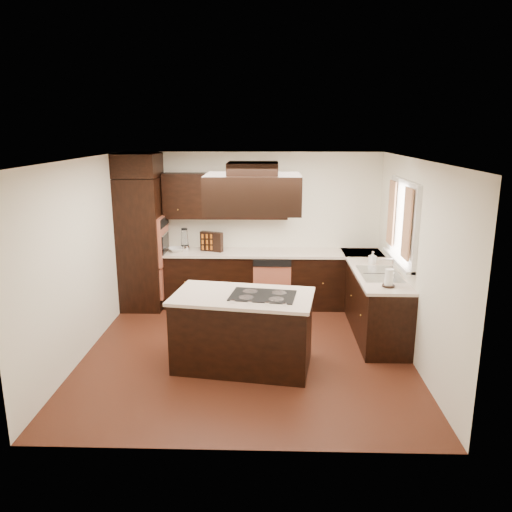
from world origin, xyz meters
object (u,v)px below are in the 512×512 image
Objects in this scene: oven_column at (142,244)px; island at (243,332)px; range_hood at (253,193)px; spice_rack at (212,242)px.

oven_column is 1.31× the size of island.
spice_rack is (-0.76, 2.36, -1.08)m from range_hood.
range_hood is at bearing -41.85° from island.
oven_column is 3.13m from range_hood.
island is 2.38m from spice_rack.
range_hood is at bearing -50.26° from oven_column.
oven_column is at bearing -152.05° from spice_rack.
range_hood is (0.13, -0.16, 1.72)m from island.
range_hood is 2.76× the size of spice_rack.
island is (1.75, -2.10, -0.62)m from oven_column.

